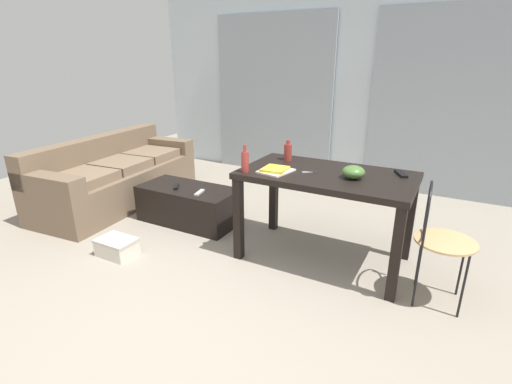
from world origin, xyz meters
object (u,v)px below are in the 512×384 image
object	(u,v)px
bottle_near	(288,152)
bowl	(353,172)
coffee_table	(189,205)
scissors	(311,172)
bottle_far	(245,161)
tv_remote_on_table	(401,174)
craft_table	(326,185)
wire_chair	(436,229)
shoebox	(117,247)
tv_remote_secondary	(199,193)
couch	(116,177)
tv_remote_primary	(176,187)
book_stack	(275,170)

from	to	relation	value
bottle_near	bowl	size ratio (longest dim) A/B	1.06
coffee_table	scissors	distance (m)	1.50
coffee_table	bowl	size ratio (longest dim) A/B	6.03
bottle_near	bottle_far	size ratio (longest dim) A/B	0.82
tv_remote_on_table	craft_table	bearing A→B (deg)	174.85
wire_chair	scissors	size ratio (longest dim) A/B	7.66
bottle_far	shoebox	bearing A→B (deg)	-152.69
tv_remote_secondary	scissors	bearing A→B (deg)	-13.73
craft_table	bowl	world-z (taller)	bowl
couch	tv_remote_primary	distance (m)	1.05
bowl	book_stack	world-z (taller)	bowl
bottle_near	scissors	distance (m)	0.43
couch	tv_remote_primary	size ratio (longest dim) A/B	13.96
tv_remote_primary	tv_remote_on_table	bearing A→B (deg)	-27.44
bowl	tv_remote_on_table	distance (m)	0.41
coffee_table	tv_remote_secondary	xyz separation A→B (m)	(0.22, -0.09, 0.20)
shoebox	bowl	bearing A→B (deg)	22.81
tv_remote_on_table	tv_remote_primary	distance (m)	2.17
couch	bottle_far	world-z (taller)	bottle_far
bowl	tv_remote_primary	bearing A→B (deg)	178.24
couch	bottle_far	xyz separation A→B (m)	(2.04, -0.44, 0.56)
couch	book_stack	world-z (taller)	book_stack
tv_remote_on_table	shoebox	size ratio (longest dim) A/B	0.54
couch	tv_remote_on_table	size ratio (longest dim) A/B	11.68
tv_remote_primary	coffee_table	bearing A→B (deg)	-1.80
bottle_far	tv_remote_secondary	size ratio (longest dim) A/B	1.36
bottle_far	tv_remote_on_table	bearing A→B (deg)	24.66
couch	tv_remote_on_table	distance (m)	3.20
couch	bottle_far	distance (m)	2.16
bowl	scissors	xyz separation A→B (m)	(-0.34, -0.00, -0.05)
book_stack	shoebox	size ratio (longest dim) A/B	0.90
tv_remote_on_table	bowl	bearing A→B (deg)	-166.64
bottle_far	tv_remote_primary	distance (m)	1.14
bottle_far	bowl	bearing A→B (deg)	16.79
bottle_far	book_stack	world-z (taller)	bottle_far
coffee_table	wire_chair	size ratio (longest dim) A/B	1.18
craft_table	tv_remote_on_table	size ratio (longest dim) A/B	7.61
coffee_table	craft_table	size ratio (longest dim) A/B	0.76
bottle_near	bottle_far	distance (m)	0.53
bowl	book_stack	bearing A→B (deg)	-167.99
couch	tv_remote_primary	xyz separation A→B (m)	(1.04, -0.14, 0.09)
craft_table	bottle_far	world-z (taller)	bottle_far
coffee_table	wire_chair	distance (m)	2.39
tv_remote_on_table	tv_remote_primary	size ratio (longest dim) A/B	1.20
tv_remote_primary	tv_remote_secondary	xyz separation A→B (m)	(0.31, -0.03, -0.00)
coffee_table	tv_remote_secondary	distance (m)	0.31
bottle_far	tv_remote_on_table	size ratio (longest dim) A/B	1.24
craft_table	bottle_far	distance (m)	0.69
coffee_table	bowl	distance (m)	1.83
bowl	tv_remote_primary	world-z (taller)	bowl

